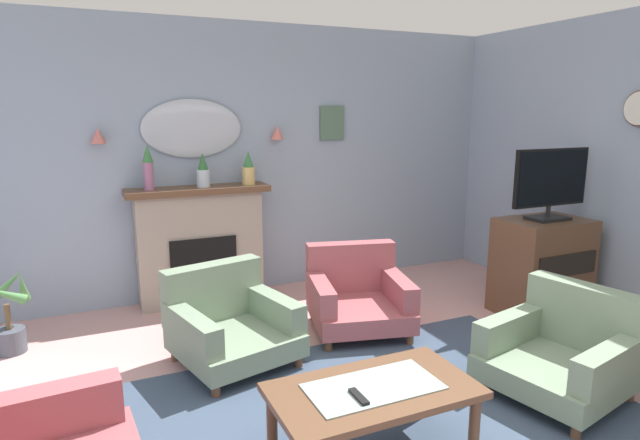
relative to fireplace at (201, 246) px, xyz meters
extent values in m
cube|color=#8C9EB2|center=(0.58, 0.22, 0.80)|extent=(6.63, 0.10, 2.75)
cube|color=#38475B|center=(0.58, -2.63, -0.56)|extent=(3.20, 2.40, 0.01)
cube|color=gray|center=(0.00, 0.01, -0.02)|extent=(1.20, 0.28, 1.10)
cube|color=black|center=(0.00, -0.09, -0.19)|extent=(0.64, 0.12, 0.60)
cube|color=brown|center=(0.00, -0.01, 0.56)|extent=(1.36, 0.36, 0.06)
cylinder|color=#9E6084|center=(-0.45, -0.03, 0.72)|extent=(0.09, 0.09, 0.26)
cone|color=#38753D|center=(-0.45, -0.03, 0.93)|extent=(0.10, 0.10, 0.16)
cylinder|color=silver|center=(0.05, -0.03, 0.67)|extent=(0.12, 0.12, 0.17)
cone|color=#2D6633|center=(0.05, -0.03, 0.84)|extent=(0.10, 0.10, 0.16)
cylinder|color=tan|center=(0.50, -0.03, 0.68)|extent=(0.13, 0.13, 0.17)
cone|color=#38753D|center=(0.50, -0.03, 0.84)|extent=(0.10, 0.10, 0.16)
ellipsoid|color=#B2BCC6|center=(0.00, 0.14, 1.14)|extent=(0.96, 0.06, 0.56)
cone|color=#D17066|center=(-0.85, 0.09, 1.09)|extent=(0.14, 0.14, 0.14)
cone|color=#D17066|center=(0.85, 0.09, 1.09)|extent=(0.14, 0.14, 0.14)
cylinder|color=silver|center=(3.36, -2.03, 1.33)|extent=(0.04, 0.28, 0.28)
torus|color=brown|center=(3.36, -2.03, 1.33)|extent=(0.03, 0.31, 0.31)
cube|color=#4C6B56|center=(1.50, 0.15, 1.18)|extent=(0.28, 0.03, 0.36)
cube|color=brown|center=(0.32, -2.86, -0.15)|extent=(1.10, 0.60, 0.04)
cube|color=#8C9E99|center=(0.32, -2.86, -0.13)|extent=(0.72, 0.36, 0.01)
cylinder|color=brown|center=(0.81, -3.10, -0.37)|extent=(0.06, 0.06, 0.40)
cylinder|color=brown|center=(-0.17, -2.62, -0.37)|extent=(0.06, 0.06, 0.40)
cylinder|color=brown|center=(0.81, -2.62, -0.37)|extent=(0.06, 0.06, 0.40)
cube|color=black|center=(0.19, -2.93, -0.12)|extent=(0.04, 0.16, 0.02)
cube|color=#934C51|center=(-1.29, -2.33, -0.17)|extent=(0.77, 0.21, 0.24)
cube|color=#934C51|center=(1.08, -1.30, -0.39)|extent=(0.97, 0.97, 0.16)
cube|color=#934C51|center=(1.16, -0.97, -0.09)|extent=(0.82, 0.34, 0.45)
cube|color=#934C51|center=(0.75, -1.22, -0.20)|extent=(0.31, 0.73, 0.22)
cube|color=#934C51|center=(1.41, -1.38, -0.20)|extent=(0.31, 0.73, 0.22)
cylinder|color=brown|center=(0.67, -1.55, -0.52)|extent=(0.06, 0.06, 0.10)
cylinder|color=brown|center=(1.33, -1.71, -0.52)|extent=(0.06, 0.06, 0.10)
cylinder|color=brown|center=(0.83, -0.89, -0.52)|extent=(0.06, 0.06, 0.10)
cylinder|color=brown|center=(1.49, -1.05, -0.52)|extent=(0.06, 0.06, 0.10)
cube|color=gray|center=(-0.06, -1.45, -0.39)|extent=(0.97, 0.97, 0.16)
cube|color=gray|center=(-0.14, -1.12, -0.09)|extent=(0.82, 0.35, 0.45)
cube|color=gray|center=(-0.39, -1.53, -0.20)|extent=(0.31, 0.73, 0.22)
cube|color=gray|center=(0.27, -1.37, -0.20)|extent=(0.31, 0.73, 0.22)
cylinder|color=brown|center=(-0.31, -1.86, -0.52)|extent=(0.06, 0.06, 0.10)
cylinder|color=brown|center=(0.35, -1.70, -0.52)|extent=(0.06, 0.06, 0.10)
cylinder|color=brown|center=(-0.47, -1.20, -0.52)|extent=(0.06, 0.06, 0.10)
cylinder|color=brown|center=(0.19, -1.04, -0.52)|extent=(0.06, 0.06, 0.10)
cube|color=gray|center=(1.76, -2.77, -0.39)|extent=(0.95, 0.95, 0.16)
cube|color=gray|center=(2.09, -2.70, -0.09)|extent=(0.33, 0.82, 0.45)
cube|color=gray|center=(1.68, -2.44, -0.20)|extent=(0.73, 0.29, 0.22)
cube|color=gray|center=(1.83, -3.10, -0.20)|extent=(0.73, 0.29, 0.22)
cylinder|color=brown|center=(1.35, -2.51, -0.52)|extent=(0.06, 0.06, 0.10)
cylinder|color=brown|center=(1.50, -3.18, -0.52)|extent=(0.06, 0.06, 0.10)
cylinder|color=brown|center=(2.01, -2.37, -0.52)|extent=(0.06, 0.06, 0.10)
cylinder|color=brown|center=(2.16, -3.03, -0.52)|extent=(0.06, 0.06, 0.10)
cube|color=brown|center=(2.85, -1.60, -0.12)|extent=(0.80, 0.56, 0.90)
cube|color=black|center=(2.85, -1.88, -0.03)|extent=(0.68, 0.02, 0.20)
cube|color=black|center=(2.85, -1.62, 0.34)|extent=(0.36, 0.24, 0.03)
cylinder|color=black|center=(2.85, -1.62, 0.41)|extent=(0.04, 0.04, 0.10)
cube|color=black|center=(2.85, -1.62, 0.72)|extent=(0.84, 0.04, 0.52)
cube|color=black|center=(2.85, -1.64, 0.72)|extent=(0.80, 0.01, 0.48)
cylinder|color=#474C56|center=(-1.63, -0.53, -0.47)|extent=(0.22, 0.22, 0.19)
cylinder|color=brown|center=(-1.63, -0.53, -0.27)|extent=(0.04, 0.04, 0.21)
cone|color=#4C8447|center=(-1.51, -0.53, -0.04)|extent=(0.09, 0.26, 0.30)
cone|color=#4C8447|center=(-1.62, -0.40, -0.04)|extent=(0.29, 0.11, 0.28)
cone|color=#4C8447|center=(-1.62, -0.65, -0.04)|extent=(0.32, 0.11, 0.22)
camera|label=1|loc=(-1.00, -5.09, 1.31)|focal=29.72mm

